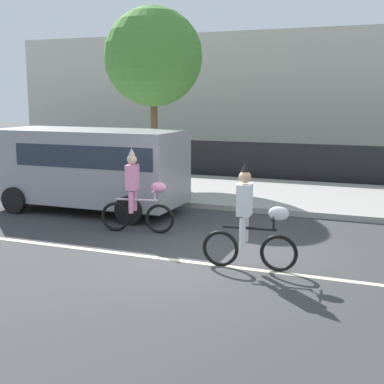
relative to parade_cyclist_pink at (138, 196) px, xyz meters
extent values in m
plane|color=#38383A|center=(2.07, -1.12, -0.84)|extent=(80.00, 80.00, 0.00)
cube|color=beige|center=(2.07, -1.62, -0.84)|extent=(36.00, 0.14, 0.01)
cube|color=#9E9B93|center=(2.07, 5.38, -0.77)|extent=(60.00, 5.00, 0.15)
cube|color=black|center=(2.07, 8.28, -0.14)|extent=(40.00, 0.08, 1.40)
cube|color=beige|center=(0.87, 16.88, 2.09)|extent=(28.00, 8.00, 5.87)
torus|color=black|center=(0.50, 0.09, -0.51)|extent=(0.67, 0.19, 0.67)
torus|color=black|center=(-0.53, -0.10, -0.51)|extent=(0.67, 0.19, 0.67)
cylinder|color=silver|center=(-0.01, 0.00, -0.09)|extent=(0.96, 0.22, 0.05)
cylinder|color=silver|center=(-0.16, -0.03, 0.00)|extent=(0.04, 0.04, 0.18)
cylinder|color=silver|center=(0.40, 0.07, 0.02)|extent=(0.04, 0.04, 0.23)
cylinder|color=silver|center=(0.40, 0.07, 0.14)|extent=(0.12, 0.50, 0.03)
ellipsoid|color=pink|center=(0.48, 0.09, 0.21)|extent=(0.39, 0.26, 0.24)
cube|color=pink|center=(-0.11, -0.02, 0.42)|extent=(0.29, 0.36, 0.56)
sphere|color=beige|center=(-0.11, -0.02, 0.82)|extent=(0.22, 0.22, 0.22)
cone|color=silver|center=(-0.11, -0.02, 1.00)|extent=(0.14, 0.14, 0.16)
cylinder|color=pink|center=(-0.09, -0.16, -0.13)|extent=(0.11, 0.11, 0.48)
cylinder|color=pink|center=(-0.14, 0.12, -0.13)|extent=(0.11, 0.11, 0.48)
torus|color=black|center=(3.58, -1.55, -0.51)|extent=(0.67, 0.13, 0.67)
torus|color=black|center=(2.53, -1.65, -0.51)|extent=(0.67, 0.13, 0.67)
cylinder|color=black|center=(3.05, -1.60, -0.09)|extent=(0.97, 0.14, 0.05)
cylinder|color=black|center=(2.90, -1.62, 0.00)|extent=(0.04, 0.04, 0.18)
cylinder|color=black|center=(3.47, -1.56, 0.02)|extent=(0.04, 0.04, 0.23)
cylinder|color=black|center=(3.47, -1.56, 0.14)|extent=(0.08, 0.50, 0.03)
ellipsoid|color=white|center=(3.55, -1.55, 0.21)|extent=(0.38, 0.23, 0.24)
cube|color=white|center=(2.95, -1.61, 0.42)|extent=(0.27, 0.34, 0.56)
sphere|color=tan|center=(2.95, -1.61, 0.82)|extent=(0.22, 0.22, 0.22)
cone|color=black|center=(2.95, -1.61, 1.00)|extent=(0.14, 0.14, 0.16)
cylinder|color=white|center=(2.97, -1.75, -0.13)|extent=(0.11, 0.11, 0.48)
cylinder|color=white|center=(2.94, -1.47, -0.13)|extent=(0.11, 0.11, 0.48)
cube|color=#99999E|center=(-2.24, 1.58, 0.39)|extent=(5.00, 2.00, 1.90)
cube|color=#283342|center=(-1.84, 1.58, 0.74)|extent=(3.90, 2.02, 0.56)
cylinder|color=black|center=(-0.54, 0.58, -0.49)|extent=(0.70, 0.22, 0.70)
cylinder|color=black|center=(-0.54, 2.58, -0.49)|extent=(0.70, 0.22, 0.70)
cylinder|color=black|center=(-3.94, 0.58, -0.49)|extent=(0.70, 0.22, 0.70)
cylinder|color=black|center=(-3.94, 2.58, -0.49)|extent=(0.70, 0.22, 0.70)
cylinder|color=brown|center=(-2.57, 6.24, 0.82)|extent=(0.24, 0.24, 3.03)
sphere|color=#4C8C38|center=(-2.57, 6.24, 3.51)|extent=(3.33, 3.33, 3.33)
camera|label=1|loc=(5.50, -10.50, 2.22)|focal=50.00mm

